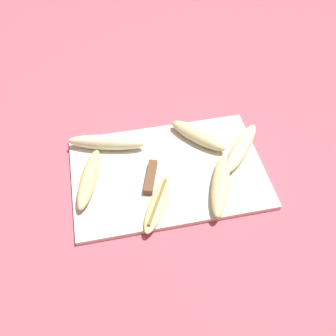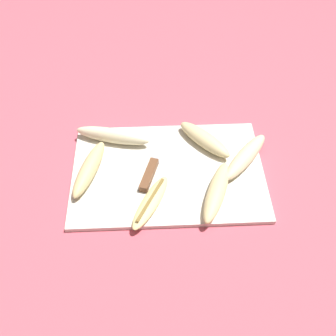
# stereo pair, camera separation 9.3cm
# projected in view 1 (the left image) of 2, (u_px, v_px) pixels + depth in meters

# --- Properties ---
(ground_plane) EXTENTS (4.00, 4.00, 0.00)m
(ground_plane) POSITION_uv_depth(u_px,v_px,m) (168.00, 174.00, 0.94)
(ground_plane) COLOR #C65160
(cutting_board) EXTENTS (0.45, 0.30, 0.01)m
(cutting_board) POSITION_uv_depth(u_px,v_px,m) (168.00, 172.00, 0.94)
(cutting_board) COLOR silver
(cutting_board) RESTS_ON ground_plane
(knife) EXTENTS (0.08, 0.20, 0.02)m
(knife) POSITION_uv_depth(u_px,v_px,m) (152.00, 171.00, 0.92)
(knife) COLOR brown
(knife) RESTS_ON cutting_board
(banana_ripe_center) EXTENTS (0.14, 0.15, 0.04)m
(banana_ripe_center) POSITION_uv_depth(u_px,v_px,m) (198.00, 135.00, 0.98)
(banana_ripe_center) COLOR beige
(banana_ripe_center) RESTS_ON cutting_board
(banana_golden_short) EXTENTS (0.11, 0.16, 0.02)m
(banana_golden_short) POSITION_uv_depth(u_px,v_px,m) (158.00, 204.00, 0.86)
(banana_golden_short) COLOR #EDD689
(banana_golden_short) RESTS_ON cutting_board
(banana_mellow_near) EXTENTS (0.10, 0.18, 0.03)m
(banana_mellow_near) POSITION_uv_depth(u_px,v_px,m) (221.00, 185.00, 0.89)
(banana_mellow_near) COLOR beige
(banana_mellow_near) RESTS_ON cutting_board
(banana_spotted_left) EXTENTS (0.09, 0.18, 0.03)m
(banana_spotted_left) POSITION_uv_depth(u_px,v_px,m) (89.00, 178.00, 0.90)
(banana_spotted_left) COLOR #DBC684
(banana_spotted_left) RESTS_ON cutting_board
(banana_cream_curved) EXTENTS (0.14, 0.16, 0.04)m
(banana_cream_curved) POSITION_uv_depth(u_px,v_px,m) (241.00, 148.00, 0.96)
(banana_cream_curved) COLOR beige
(banana_cream_curved) RESTS_ON cutting_board
(banana_bright_far) EXTENTS (0.19, 0.08, 0.04)m
(banana_bright_far) POSITION_uv_depth(u_px,v_px,m) (106.00, 142.00, 0.97)
(banana_bright_far) COLOR beige
(banana_bright_far) RESTS_ON cutting_board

